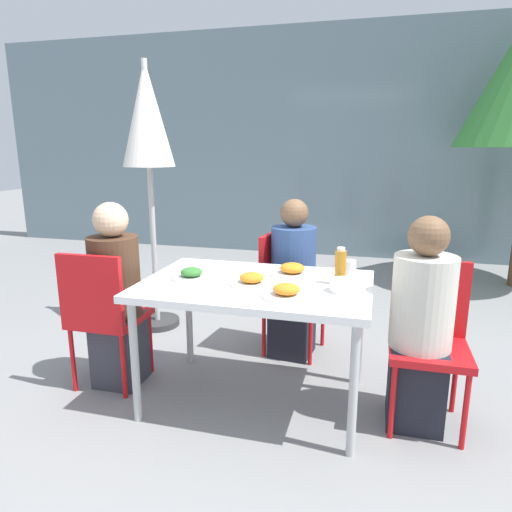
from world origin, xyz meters
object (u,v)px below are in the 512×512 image
object	(u,v)px
closed_umbrella	(147,127)
person_left	(116,300)
person_far	(293,283)
drinking_cup	(349,269)
chair_left	(102,310)
bottle	(340,267)
chair_right	(429,330)
person_right	(420,330)
salad_bowl	(344,286)
chair_far	(284,283)

from	to	relation	value
closed_umbrella	person_left	bearing A→B (deg)	-76.52
person_far	drinking_cup	xyz separation A→B (m)	(0.40, -0.45, 0.24)
chair_left	bottle	distance (m)	1.43
person_far	closed_umbrella	world-z (taller)	closed_umbrella
person_far	closed_umbrella	bearing A→B (deg)	-94.32
chair_right	bottle	world-z (taller)	bottle
chair_right	closed_umbrella	world-z (taller)	closed_umbrella
chair_right	drinking_cup	world-z (taller)	chair_right
person_right	drinking_cup	distance (m)	0.51
salad_bowl	person_left	bearing A→B (deg)	178.60
person_left	chair_right	bearing A→B (deg)	2.11
person_left	drinking_cup	size ratio (longest dim) A/B	11.16
person_left	chair_far	distance (m)	1.16
person_right	person_far	xyz separation A→B (m)	(-0.79, 0.67, -0.01)
person_left	chair_far	xyz separation A→B (m)	(0.89, 0.74, -0.04)
person_right	closed_umbrella	xyz separation A→B (m)	(-1.98, 0.92, 1.07)
person_far	bottle	bearing A→B (deg)	39.04
person_right	bottle	size ratio (longest dim) A/B	5.48
person_left	closed_umbrella	distance (m)	1.42
drinking_cup	person_right	bearing A→B (deg)	-30.05
person_far	person_left	bearing A→B (deg)	-47.31
person_right	person_far	distance (m)	1.04
person_left	drinking_cup	bearing A→B (deg)	9.02
person_right	chair_right	bearing A→B (deg)	-121.94
chair_left	person_far	size ratio (longest dim) A/B	0.77
chair_left	bottle	xyz separation A→B (m)	(1.38, 0.17, 0.32)
person_left	chair_far	size ratio (longest dim) A/B	1.32
person_right	salad_bowl	distance (m)	0.45
chair_left	chair_right	size ratio (longest dim) A/B	1.00
closed_umbrella	person_right	bearing A→B (deg)	-24.94
bottle	drinking_cup	size ratio (longest dim) A/B	2.01
drinking_cup	salad_bowl	distance (m)	0.27
person_far	salad_bowl	bearing A→B (deg)	36.39
chair_far	person_far	distance (m)	0.10
chair_right	chair_far	bearing A→B (deg)	-35.46
person_right	bottle	world-z (taller)	person_right
person_left	person_far	bearing A→B (deg)	34.55
chair_far	person_far	world-z (taller)	person_far
closed_umbrella	person_far	bearing A→B (deg)	-11.73
person_right	closed_umbrella	size ratio (longest dim) A/B	0.54
closed_umbrella	chair_far	bearing A→B (deg)	-9.51
person_right	person_far	world-z (taller)	person_right
person_right	chair_far	distance (m)	1.14
chair_far	person_far	size ratio (longest dim) A/B	0.77
person_left	bottle	xyz separation A→B (m)	(1.33, 0.09, 0.27)
closed_umbrella	salad_bowl	size ratio (longest dim) A/B	14.11
person_far	chair_far	bearing A→B (deg)	-121.94
salad_bowl	closed_umbrella	bearing A→B (deg)	148.72
chair_left	person_left	distance (m)	0.10
closed_umbrella	drinking_cup	distance (m)	1.93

